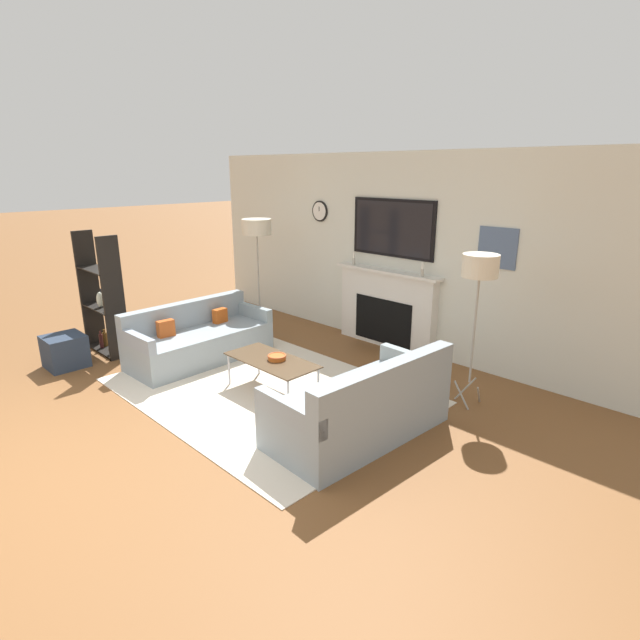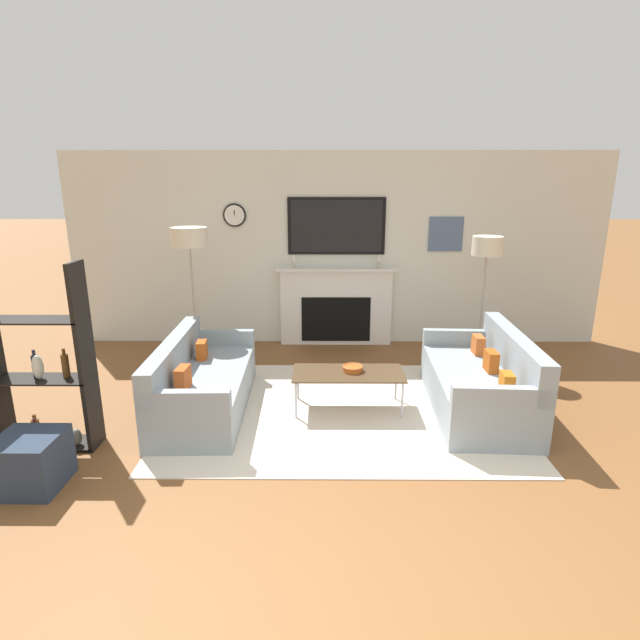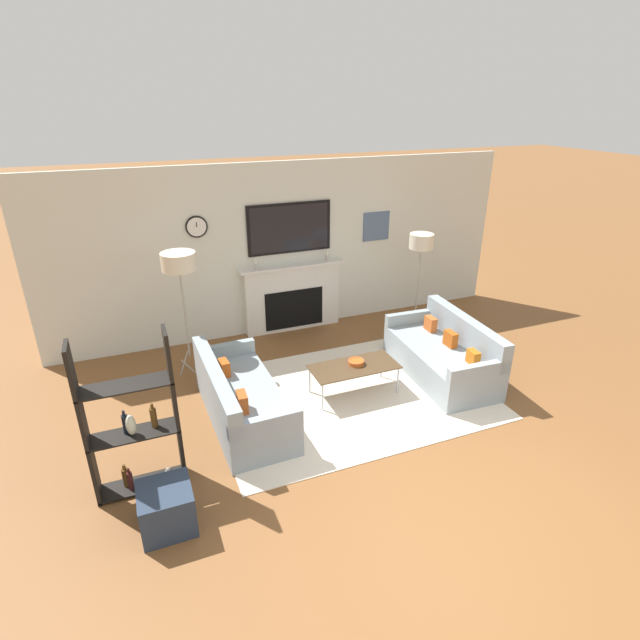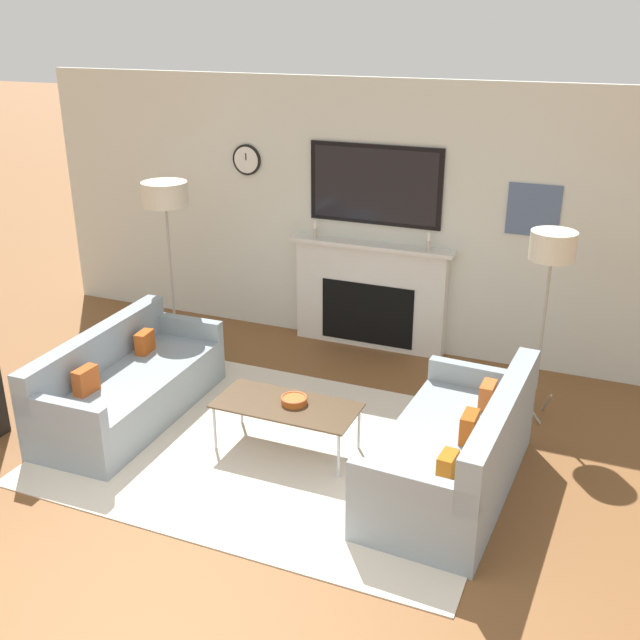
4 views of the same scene
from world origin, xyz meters
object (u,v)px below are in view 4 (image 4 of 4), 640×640
at_px(couch_left, 127,387).
at_px(decorative_bowl, 294,400).
at_px(floor_lamp_right, 553,249).
at_px(floor_lamp_left, 165,196).
at_px(couch_right, 456,455).
at_px(coffee_table, 287,407).

relative_size(couch_left, decorative_bowl, 8.87).
bearing_deg(couch_left, floor_lamp_right, 22.63).
relative_size(decorative_bowl, floor_lamp_left, 0.12).
bearing_deg(floor_lamp_right, decorative_bowl, -142.72).
xyz_separation_m(floor_lamp_left, floor_lamp_right, (3.63, 0.00, -0.11)).
height_order(couch_right, coffee_table, couch_right).
height_order(couch_right, decorative_bowl, couch_right).
distance_m(couch_right, decorative_bowl, 1.32).
xyz_separation_m(couch_left, floor_lamp_right, (3.24, 1.35, 1.23)).
distance_m(couch_right, coffee_table, 1.36).
distance_m(couch_left, coffee_table, 1.51).
bearing_deg(floor_lamp_right, coffee_table, -142.64).
height_order(couch_left, couch_right, couch_right).
distance_m(couch_right, floor_lamp_right, 1.86).
bearing_deg(couch_right, coffee_table, 179.01).
distance_m(couch_left, decorative_bowl, 1.56).
xyz_separation_m(couch_right, floor_lamp_left, (-3.25, 1.35, 1.33)).
bearing_deg(coffee_table, couch_right, -0.99).
bearing_deg(floor_lamp_left, couch_left, -73.98).
xyz_separation_m(couch_left, couch_right, (2.86, -0.00, 0.02)).
height_order(floor_lamp_left, floor_lamp_right, floor_lamp_left).
relative_size(coffee_table, decorative_bowl, 5.32).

